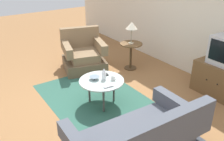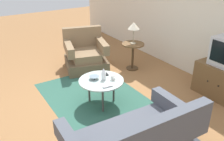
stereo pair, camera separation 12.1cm
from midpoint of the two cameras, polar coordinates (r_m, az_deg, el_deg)
name	(u,v)px [view 1 (the left image)]	position (r m, az deg, el deg)	size (l,w,h in m)	color
ground_plane	(94,103)	(4.34, -5.14, -7.49)	(16.00, 16.00, 0.00)	olive
back_wall	(194,9)	(5.33, 17.87, 13.37)	(9.00, 0.12, 2.70)	beige
area_rug	(102,104)	(4.30, -3.16, -7.71)	(2.64, 1.59, 0.00)	#2D5B4C
armchair	(83,55)	(5.55, -7.30, 3.51)	(1.06, 1.08, 0.87)	brown
coffee_table	(102,82)	(4.09, -3.28, -2.80)	(0.75, 0.75, 0.46)	#B2C6C1
side_table	(131,51)	(5.44, 3.80, 4.64)	(0.49, 0.49, 0.60)	brown
tv_stand	(220,80)	(4.82, 23.19, -2.00)	(0.90, 0.51, 0.60)	brown
table_lamp	(132,26)	(5.25, 3.94, 10.28)	(0.25, 0.25, 0.47)	#9E937A
vase	(104,74)	(4.04, -2.74, -0.89)	(0.08, 0.08, 0.21)	white
mug	(113,78)	(4.06, -0.59, -1.68)	(0.12, 0.07, 0.08)	white
bowl	(94,78)	(4.10, -4.96, -1.73)	(0.17, 0.17, 0.05)	slate
tv_remote_dark	(106,74)	(4.27, -2.33, -0.74)	(0.16, 0.07, 0.02)	black
tv_remote_silver	(109,87)	(3.85, -1.72, -3.76)	(0.06, 0.16, 0.02)	#B2B2B7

